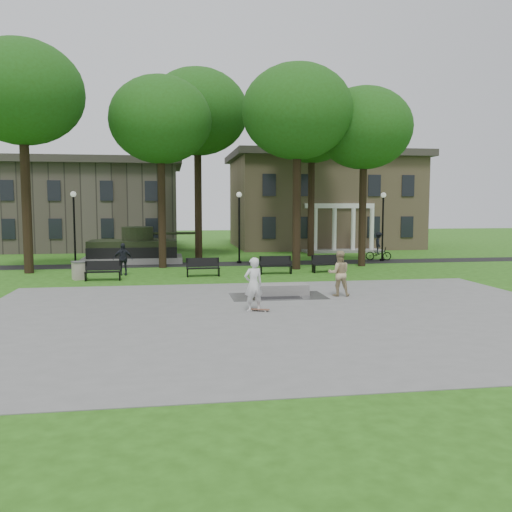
{
  "coord_description": "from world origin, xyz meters",
  "views": [
    {
      "loc": [
        -3.97,
        -23.27,
        3.87
      ],
      "look_at": [
        0.1,
        2.58,
        1.4
      ],
      "focal_mm": 38.0,
      "sensor_mm": 36.0,
      "label": 1
    }
  ],
  "objects_px": {
    "concrete_block": "(282,289)",
    "cyclist": "(379,249)",
    "trash_bin": "(79,270)",
    "friend_watching": "(339,273)",
    "skateboarder": "(253,284)",
    "park_bench_0": "(103,270)"
  },
  "relations": [
    {
      "from": "concrete_block",
      "to": "cyclist",
      "type": "relative_size",
      "value": 1.11
    },
    {
      "from": "trash_bin",
      "to": "concrete_block",
      "type": "bearing_deg",
      "value": -33.88
    },
    {
      "from": "concrete_block",
      "to": "trash_bin",
      "type": "distance_m",
      "value": 11.41
    },
    {
      "from": "concrete_block",
      "to": "friend_watching",
      "type": "xyz_separation_m",
      "value": [
        2.3,
        -0.74,
        0.74
      ]
    },
    {
      "from": "skateboarder",
      "to": "park_bench_0",
      "type": "bearing_deg",
      "value": -71.44
    },
    {
      "from": "cyclist",
      "to": "park_bench_0",
      "type": "bearing_deg",
      "value": 129.58
    },
    {
      "from": "cyclist",
      "to": "park_bench_0",
      "type": "relative_size",
      "value": 1.1
    },
    {
      "from": "concrete_block",
      "to": "friend_watching",
      "type": "relative_size",
      "value": 1.14
    },
    {
      "from": "concrete_block",
      "to": "friend_watching",
      "type": "bearing_deg",
      "value": -17.91
    },
    {
      "from": "concrete_block",
      "to": "skateboarder",
      "type": "height_order",
      "value": "skateboarder"
    },
    {
      "from": "cyclist",
      "to": "concrete_block",
      "type": "bearing_deg",
      "value": 160.88
    },
    {
      "from": "concrete_block",
      "to": "friend_watching",
      "type": "height_order",
      "value": "friend_watching"
    },
    {
      "from": "concrete_block",
      "to": "cyclist",
      "type": "height_order",
      "value": "cyclist"
    },
    {
      "from": "cyclist",
      "to": "park_bench_0",
      "type": "height_order",
      "value": "cyclist"
    },
    {
      "from": "park_bench_0",
      "to": "trash_bin",
      "type": "height_order",
      "value": "park_bench_0"
    },
    {
      "from": "friend_watching",
      "to": "cyclist",
      "type": "height_order",
      "value": "cyclist"
    },
    {
      "from": "trash_bin",
      "to": "friend_watching",
      "type": "bearing_deg",
      "value": -31.1
    },
    {
      "from": "skateboarder",
      "to": "trash_bin",
      "type": "height_order",
      "value": "skateboarder"
    },
    {
      "from": "friend_watching",
      "to": "cyclist",
      "type": "relative_size",
      "value": 0.97
    },
    {
      "from": "skateboarder",
      "to": "friend_watching",
      "type": "relative_size",
      "value": 1.02
    },
    {
      "from": "concrete_block",
      "to": "skateboarder",
      "type": "relative_size",
      "value": 1.12
    },
    {
      "from": "concrete_block",
      "to": "skateboarder",
      "type": "distance_m",
      "value": 3.95
    }
  ]
}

